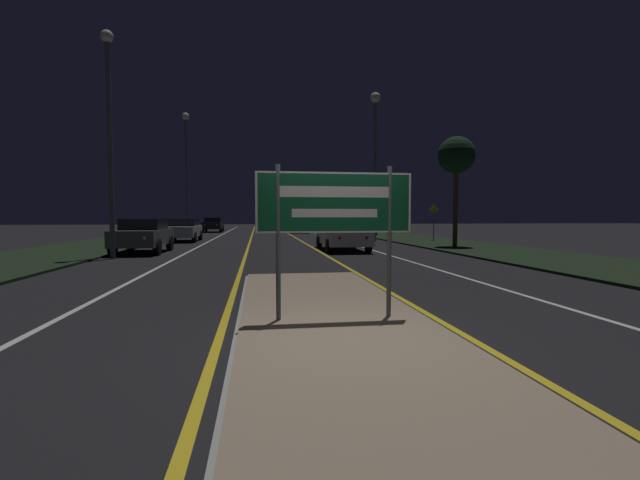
# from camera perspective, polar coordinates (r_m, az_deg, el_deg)

# --- Properties ---
(ground_plane) EXTENTS (160.00, 160.00, 0.00)m
(ground_plane) POSITION_cam_1_polar(r_m,az_deg,el_deg) (5.62, 3.57, -13.37)
(ground_plane) COLOR black
(median_island) EXTENTS (2.87, 10.10, 0.10)m
(median_island) POSITION_cam_1_polar(r_m,az_deg,el_deg) (6.43, 1.95, -10.84)
(median_island) COLOR #999993
(median_island) RESTS_ON ground_plane
(verge_left) EXTENTS (5.00, 100.00, 0.08)m
(verge_left) POSITION_cam_1_polar(r_m,az_deg,el_deg) (26.67, -26.57, -0.49)
(verge_left) COLOR black
(verge_left) RESTS_ON ground_plane
(verge_right) EXTENTS (5.00, 100.00, 0.08)m
(verge_right) POSITION_cam_1_polar(r_m,az_deg,el_deg) (27.45, 14.50, -0.16)
(verge_right) COLOR black
(verge_right) RESTS_ON ground_plane
(centre_line_yellow_left) EXTENTS (0.12, 70.00, 0.01)m
(centre_line_yellow_left) POSITION_cam_1_polar(r_m,az_deg,el_deg) (30.32, -9.21, 0.14)
(centre_line_yellow_left) COLOR gold
(centre_line_yellow_left) RESTS_ON ground_plane
(centre_line_yellow_right) EXTENTS (0.12, 70.00, 0.01)m
(centre_line_yellow_right) POSITION_cam_1_polar(r_m,az_deg,el_deg) (30.44, -3.08, 0.19)
(centre_line_yellow_right) COLOR gold
(centre_line_yellow_right) RESTS_ON ground_plane
(lane_line_white_left) EXTENTS (0.12, 70.00, 0.01)m
(lane_line_white_left) POSITION_cam_1_polar(r_m,az_deg,el_deg) (30.47, -14.06, 0.10)
(lane_line_white_left) COLOR silver
(lane_line_white_left) RESTS_ON ground_plane
(lane_line_white_right) EXTENTS (0.12, 70.00, 0.01)m
(lane_line_white_right) POSITION_cam_1_polar(r_m,az_deg,el_deg) (30.77, 1.70, 0.23)
(lane_line_white_right) COLOR silver
(lane_line_white_right) RESTS_ON ground_plane
(edge_line_white_left) EXTENTS (0.10, 70.00, 0.01)m
(edge_line_white_left) POSITION_cam_1_polar(r_m,az_deg,el_deg) (30.92, -19.60, 0.06)
(edge_line_white_left) COLOR silver
(edge_line_white_left) RESTS_ON ground_plane
(edge_line_white_right) EXTENTS (0.10, 70.00, 0.01)m
(edge_line_white_right) POSITION_cam_1_polar(r_m,az_deg,el_deg) (31.43, 7.09, 0.27)
(edge_line_white_right) COLOR silver
(edge_line_white_right) RESTS_ON ground_plane
(highway_sign) EXTENTS (2.29, 0.07, 2.24)m
(highway_sign) POSITION_cam_1_polar(r_m,az_deg,el_deg) (6.24, 1.99, 4.11)
(highway_sign) COLOR #56565B
(highway_sign) RESTS_ON median_island
(streetlight_left_near) EXTENTS (0.45, 0.45, 8.37)m
(streetlight_left_near) POSITION_cam_1_polar(r_m,az_deg,el_deg) (18.07, -26.29, 14.01)
(streetlight_left_near) COLOR #56565B
(streetlight_left_near) RESTS_ON ground_plane
(streetlight_left_far) EXTENTS (0.52, 0.52, 9.05)m
(streetlight_left_far) POSITION_cam_1_polar(r_m,az_deg,el_deg) (32.99, -17.39, 10.44)
(streetlight_left_far) COLOR #56565B
(streetlight_left_far) RESTS_ON ground_plane
(streetlight_right_near) EXTENTS (0.63, 0.63, 9.29)m
(streetlight_right_near) POSITION_cam_1_polar(r_m,az_deg,el_deg) (27.66, 7.36, 13.50)
(streetlight_right_near) COLOR #56565B
(streetlight_right_near) RESTS_ON ground_plane
(car_receding_0) EXTENTS (1.99, 4.75, 1.40)m
(car_receding_0) POSITION_cam_1_polar(r_m,az_deg,el_deg) (20.01, 3.02, 0.73)
(car_receding_0) COLOR silver
(car_receding_0) RESTS_ON ground_plane
(car_receding_1) EXTENTS (1.97, 4.64, 1.40)m
(car_receding_1) POSITION_cam_1_polar(r_m,az_deg,el_deg) (31.20, 4.93, 1.60)
(car_receding_1) COLOR navy
(car_receding_1) RESTS_ON ground_plane
(car_receding_2) EXTENTS (1.98, 4.44, 1.58)m
(car_receding_2) POSITION_cam_1_polar(r_m,az_deg,el_deg) (41.25, -2.94, 2.13)
(car_receding_2) COLOR maroon
(car_receding_2) RESTS_ON ground_plane
(car_approaching_0) EXTENTS (1.94, 4.07, 1.48)m
(car_approaching_0) POSITION_cam_1_polar(r_m,az_deg,el_deg) (20.07, -22.49, 0.65)
(car_approaching_0) COLOR #4C514C
(car_approaching_0) RESTS_ON ground_plane
(car_approaching_1) EXTENTS (1.89, 4.37, 1.42)m
(car_approaching_1) POSITION_cam_1_polar(r_m,az_deg,el_deg) (28.34, -17.70, 1.35)
(car_approaching_1) COLOR #B7B7BC
(car_approaching_1) RESTS_ON ground_plane
(car_approaching_2) EXTENTS (1.92, 4.45, 1.44)m
(car_approaching_2) POSITION_cam_1_polar(r_m,az_deg,el_deg) (44.11, -14.06, 2.04)
(car_approaching_2) COLOR black
(car_approaching_2) RESTS_ON ground_plane
(warning_sign) EXTENTS (0.60, 0.06, 2.25)m
(warning_sign) POSITION_cam_1_polar(r_m,az_deg,el_deg) (27.66, 14.94, 2.76)
(warning_sign) COLOR #56565B
(warning_sign) RESTS_ON verge_right
(roadside_palm_right) EXTENTS (1.85, 1.85, 5.52)m
(roadside_palm_right) POSITION_cam_1_polar(r_m,az_deg,el_deg) (22.96, 17.72, 10.52)
(roadside_palm_right) COLOR #4C3823
(roadside_palm_right) RESTS_ON verge_right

